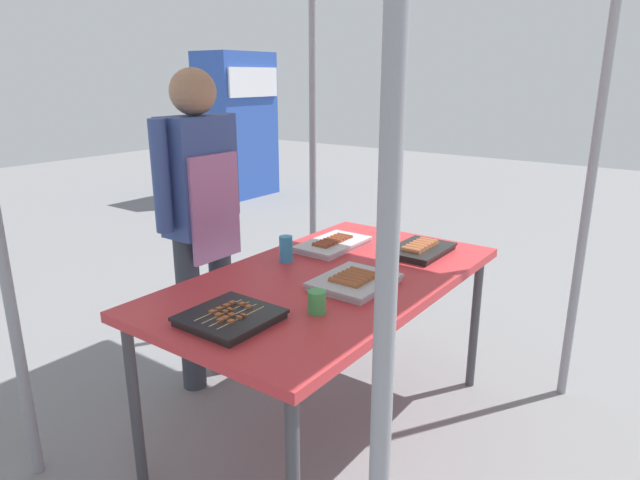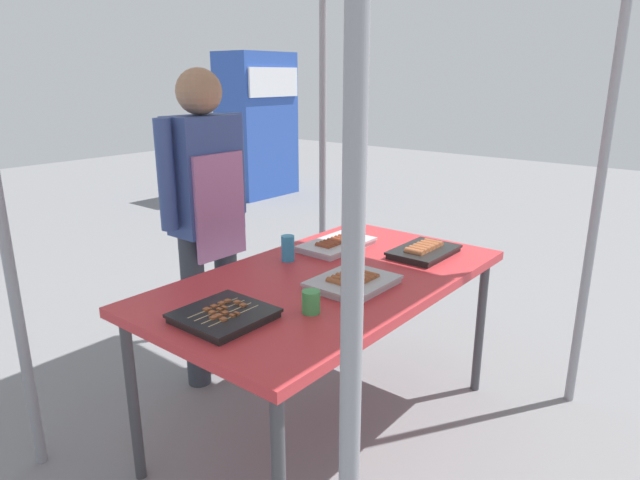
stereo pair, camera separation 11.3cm
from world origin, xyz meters
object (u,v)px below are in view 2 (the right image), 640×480
object	(u,v)px
tray_pork_links	(337,244)
tray_spring_rolls	(424,251)
tray_grilled_sausages	(353,282)
neighbor_stall_left	(257,125)
tray_meat_skewers	(224,315)
vendor_woman	(206,204)
drink_cup_near_edge	(288,248)
drink_cup_by_wok	(311,302)
stall_table	(329,287)

from	to	relation	value
tray_pork_links	tray_spring_rolls	world-z (taller)	tray_spring_rolls
tray_grilled_sausages	neighbor_stall_left	size ratio (longest dim) A/B	0.18
tray_meat_skewers	vendor_woman	bearing A→B (deg)	53.29
tray_pork_links	tray_spring_rolls	xyz separation A→B (m)	(0.17, -0.39, 0.00)
tray_meat_skewers	vendor_woman	distance (m)	0.97
tray_spring_rolls	neighbor_stall_left	bearing A→B (deg)	54.09
tray_spring_rolls	neighbor_stall_left	size ratio (longest dim) A/B	0.18
vendor_woman	tray_meat_skewers	bearing A→B (deg)	53.29
tray_grilled_sausages	vendor_woman	distance (m)	0.94
tray_meat_skewers	drink_cup_near_edge	world-z (taller)	drink_cup_near_edge
tray_grilled_sausages	drink_cup_by_wok	bearing A→B (deg)	-173.60
drink_cup_near_edge	stall_table	bearing A→B (deg)	-97.96
stall_table	drink_cup_by_wok	size ratio (longest dim) A/B	19.13
drink_cup_by_wok	vendor_woman	distance (m)	1.02
drink_cup_near_edge	neighbor_stall_left	distance (m)	5.09
stall_table	tray_spring_rolls	xyz separation A→B (m)	(0.51, -0.17, 0.07)
stall_table	vendor_woman	xyz separation A→B (m)	(-0.01, 0.77, 0.25)
tray_grilled_sausages	drink_cup_by_wok	xyz separation A→B (m)	(-0.30, -0.03, 0.02)
stall_table	tray_pork_links	xyz separation A→B (m)	(0.33, 0.22, 0.07)
tray_grilled_sausages	tray_meat_skewers	xyz separation A→B (m)	(-0.54, 0.16, -0.00)
drink_cup_near_edge	vendor_woman	xyz separation A→B (m)	(-0.05, 0.50, 0.14)
tray_meat_skewers	tray_pork_links	world-z (taller)	tray_pork_links
tray_spring_rolls	vendor_woman	bearing A→B (deg)	118.78
tray_meat_skewers	drink_cup_near_edge	size ratio (longest dim) A/B	2.50
tray_pork_links	vendor_woman	bearing A→B (deg)	121.97
tray_meat_skewers	tray_pork_links	distance (m)	0.94
drink_cup_by_wok	vendor_woman	xyz separation A→B (m)	(0.33, 0.96, 0.16)
tray_grilled_sausages	neighbor_stall_left	world-z (taller)	neighbor_stall_left
tray_spring_rolls	drink_cup_near_edge	size ratio (longest dim) A/B	2.85
tray_spring_rolls	drink_cup_near_edge	bearing A→B (deg)	136.53
tray_meat_skewers	tray_spring_rolls	xyz separation A→B (m)	(1.09, -0.19, 0.00)
neighbor_stall_left	tray_grilled_sausages	bearing A→B (deg)	-130.70
vendor_woman	neighbor_stall_left	world-z (taller)	neighbor_stall_left
tray_grilled_sausages	drink_cup_by_wok	world-z (taller)	drink_cup_by_wok
tray_pork_links	drink_cup_by_wok	world-z (taller)	drink_cup_by_wok
drink_cup_near_edge	drink_cup_by_wok	xyz separation A→B (m)	(-0.38, -0.46, -0.02)
stall_table	vendor_woman	distance (m)	0.81
tray_spring_rolls	drink_cup_near_edge	distance (m)	0.65
stall_table	tray_spring_rolls	distance (m)	0.54
tray_pork_links	neighbor_stall_left	xyz separation A→B (m)	(3.19, 3.77, 0.16)
tray_pork_links	drink_cup_near_edge	distance (m)	0.30
drink_cup_near_edge	tray_grilled_sausages	bearing A→B (deg)	-100.02
tray_grilled_sausages	neighbor_stall_left	distance (m)	5.46
tray_pork_links	neighbor_stall_left	distance (m)	4.94
drink_cup_near_edge	neighbor_stall_left	size ratio (longest dim) A/B	0.06
tray_grilled_sausages	vendor_woman	bearing A→B (deg)	88.51
tray_pork_links	neighbor_stall_left	bearing A→B (deg)	49.80
tray_grilled_sausages	vendor_woman	xyz separation A→B (m)	(0.02, 0.92, 0.18)
tray_meat_skewers	tray_pork_links	bearing A→B (deg)	12.60
drink_cup_by_wok	stall_table	bearing A→B (deg)	28.50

